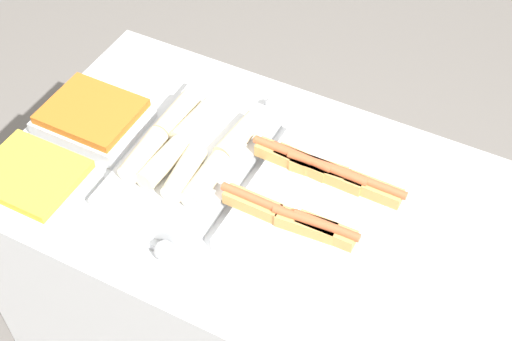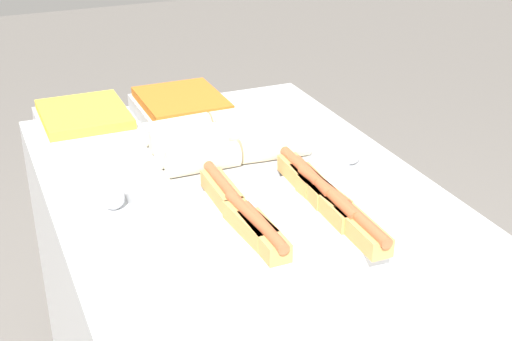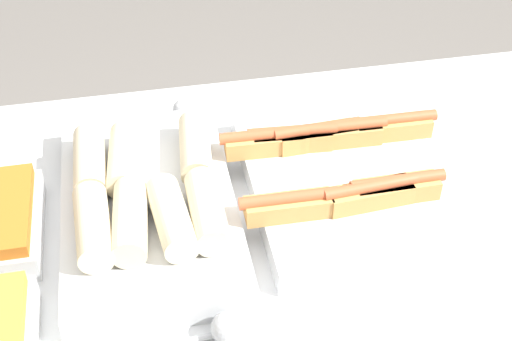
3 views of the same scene
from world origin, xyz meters
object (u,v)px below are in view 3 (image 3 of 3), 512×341
tray_hotdogs (338,176)px  serving_spoon_far (175,113)px  serving_spoon_near (215,331)px  tray_wraps (148,202)px

tray_hotdogs → serving_spoon_far: bearing=134.0°
serving_spoon_near → serving_spoon_far: size_ratio=0.97×
tray_hotdogs → serving_spoon_far: 0.39m
tray_hotdogs → serving_spoon_near: (-0.28, -0.29, -0.02)m
tray_hotdogs → serving_spoon_near: tray_hotdogs is taller
serving_spoon_near → serving_spoon_far: bearing=89.7°
tray_wraps → serving_spoon_near: (0.08, -0.28, -0.02)m
tray_hotdogs → serving_spoon_near: bearing=-133.2°
serving_spoon_near → serving_spoon_far: (0.00, 0.57, -0.00)m
tray_wraps → serving_spoon_far: bearing=74.9°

